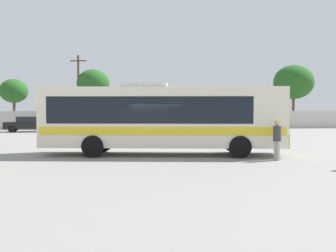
% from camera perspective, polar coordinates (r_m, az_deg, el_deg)
% --- Properties ---
extents(ground_plane, '(300.00, 300.00, 0.00)m').
position_cam_1_polar(ground_plane, '(30.09, -3.22, -1.88)').
color(ground_plane, gray).
extents(perimeter_wall, '(80.00, 0.30, 1.96)m').
position_cam_1_polar(perimeter_wall, '(44.51, -4.17, 0.84)').
color(perimeter_wall, beige).
rests_on(perimeter_wall, ground_plane).
extents(coach_bus_cream_yellow, '(12.08, 4.20, 3.57)m').
position_cam_1_polar(coach_bus_cream_yellow, '(20.25, -1.10, 1.35)').
color(coach_bus_cream_yellow, silver).
rests_on(coach_bus_cream_yellow, ground_plane).
extents(attendant_by_bus_door, '(0.48, 0.48, 1.79)m').
position_cam_1_polar(attendant_by_bus_door, '(18.79, 14.99, -1.56)').
color(attendant_by_bus_door, '#B7B2A8').
rests_on(attendant_by_bus_door, ground_plane).
extents(parked_car_leftmost_black, '(4.35, 2.27, 1.48)m').
position_cam_1_polar(parked_car_leftmost_black, '(41.55, -18.93, 0.31)').
color(parked_car_leftmost_black, black).
rests_on(parked_car_leftmost_black, ground_plane).
extents(parked_car_second_dark_blue, '(4.33, 2.21, 1.48)m').
position_cam_1_polar(parked_car_second_dark_blue, '(40.68, -10.70, 0.36)').
color(parked_car_second_dark_blue, navy).
rests_on(parked_car_second_dark_blue, ground_plane).
extents(utility_pole_near, '(1.78, 0.54, 8.09)m').
position_cam_1_polar(utility_pole_near, '(46.42, -12.39, 4.87)').
color(utility_pole_near, '#4C3823').
rests_on(utility_pole_near, ground_plane).
extents(roadside_tree_left, '(3.22, 3.22, 5.61)m').
position_cam_1_polar(roadside_tree_left, '(50.23, -20.71, 4.57)').
color(roadside_tree_left, brown).
rests_on(roadside_tree_left, ground_plane).
extents(roadside_tree_midleft, '(3.68, 3.68, 6.63)m').
position_cam_1_polar(roadside_tree_midleft, '(46.94, -10.39, 5.85)').
color(roadside_tree_midleft, brown).
rests_on(roadside_tree_midleft, ground_plane).
extents(roadside_tree_midright, '(3.36, 3.36, 5.25)m').
position_cam_1_polar(roadside_tree_midright, '(47.95, -0.92, 4.35)').
color(roadside_tree_midright, brown).
rests_on(roadside_tree_midright, ground_plane).
extents(roadside_tree_right, '(4.90, 4.90, 7.53)m').
position_cam_1_polar(roadside_tree_right, '(52.50, 17.13, 5.87)').
color(roadside_tree_right, brown).
rests_on(roadside_tree_right, ground_plane).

